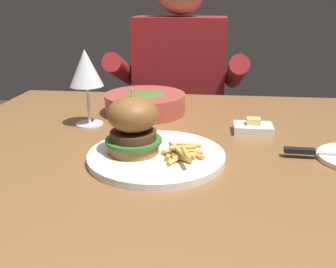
{
  "coord_description": "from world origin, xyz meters",
  "views": [
    {
      "loc": [
        0.07,
        -0.76,
        1.04
      ],
      "look_at": [
        -0.01,
        -0.05,
        0.78
      ],
      "focal_mm": 40.0,
      "sensor_mm": 36.0,
      "label": 1
    }
  ],
  "objects_px": {
    "table_knife": "(331,153)",
    "wine_glass": "(86,70)",
    "butter_dish": "(253,128)",
    "burger_sandwich": "(133,125)",
    "soup_bowl": "(145,103)",
    "diner_person": "(179,119)",
    "main_plate": "(156,156)"
  },
  "relations": [
    {
      "from": "soup_bowl",
      "to": "diner_person",
      "type": "bearing_deg",
      "value": 83.79
    },
    {
      "from": "wine_glass",
      "to": "diner_person",
      "type": "xyz_separation_m",
      "value": [
        0.18,
        0.63,
        -0.32
      ]
    },
    {
      "from": "burger_sandwich",
      "to": "diner_person",
      "type": "xyz_separation_m",
      "value": [
        0.02,
        0.83,
        -0.25
      ]
    },
    {
      "from": "butter_dish",
      "to": "table_knife",
      "type": "bearing_deg",
      "value": -46.9
    },
    {
      "from": "table_knife",
      "to": "diner_person",
      "type": "distance_m",
      "value": 0.89
    },
    {
      "from": "main_plate",
      "to": "burger_sandwich",
      "type": "bearing_deg",
      "value": 179.73
    },
    {
      "from": "wine_glass",
      "to": "burger_sandwich",
      "type": "bearing_deg",
      "value": -52.11
    },
    {
      "from": "wine_glass",
      "to": "main_plate",
      "type": "bearing_deg",
      "value": -44.84
    },
    {
      "from": "wine_glass",
      "to": "diner_person",
      "type": "relative_size",
      "value": 0.16
    },
    {
      "from": "table_knife",
      "to": "wine_glass",
      "type": "bearing_deg",
      "value": 163.62
    },
    {
      "from": "butter_dish",
      "to": "soup_bowl",
      "type": "relative_size",
      "value": 0.41
    },
    {
      "from": "wine_glass",
      "to": "butter_dish",
      "type": "relative_size",
      "value": 2.07
    },
    {
      "from": "diner_person",
      "to": "burger_sandwich",
      "type": "bearing_deg",
      "value": -91.67
    },
    {
      "from": "burger_sandwich",
      "to": "table_knife",
      "type": "height_order",
      "value": "burger_sandwich"
    },
    {
      "from": "wine_glass",
      "to": "diner_person",
      "type": "height_order",
      "value": "diner_person"
    },
    {
      "from": "table_knife",
      "to": "butter_dish",
      "type": "relative_size",
      "value": 2.43
    },
    {
      "from": "burger_sandwich",
      "to": "soup_bowl",
      "type": "height_order",
      "value": "burger_sandwich"
    },
    {
      "from": "wine_glass",
      "to": "butter_dish",
      "type": "height_order",
      "value": "wine_glass"
    },
    {
      "from": "table_knife",
      "to": "diner_person",
      "type": "height_order",
      "value": "diner_person"
    },
    {
      "from": "diner_person",
      "to": "main_plate",
      "type": "bearing_deg",
      "value": -88.53
    },
    {
      "from": "main_plate",
      "to": "soup_bowl",
      "type": "bearing_deg",
      "value": 103.49
    },
    {
      "from": "soup_bowl",
      "to": "table_knife",
      "type": "bearing_deg",
      "value": -33.66
    },
    {
      "from": "main_plate",
      "to": "burger_sandwich",
      "type": "height_order",
      "value": "burger_sandwich"
    },
    {
      "from": "burger_sandwich",
      "to": "main_plate",
      "type": "bearing_deg",
      "value": -0.27
    },
    {
      "from": "wine_glass",
      "to": "diner_person",
      "type": "bearing_deg",
      "value": 74.16
    },
    {
      "from": "table_knife",
      "to": "butter_dish",
      "type": "xyz_separation_m",
      "value": [
        -0.14,
        0.15,
        -0.0
      ]
    },
    {
      "from": "main_plate",
      "to": "butter_dish",
      "type": "distance_m",
      "value": 0.28
    },
    {
      "from": "table_knife",
      "to": "main_plate",
      "type": "bearing_deg",
      "value": -173.62
    },
    {
      "from": "main_plate",
      "to": "table_knife",
      "type": "bearing_deg",
      "value": 6.38
    },
    {
      "from": "main_plate",
      "to": "diner_person",
      "type": "bearing_deg",
      "value": 91.47
    },
    {
      "from": "burger_sandwich",
      "to": "table_knife",
      "type": "bearing_deg",
      "value": 5.61
    },
    {
      "from": "main_plate",
      "to": "soup_bowl",
      "type": "xyz_separation_m",
      "value": [
        -0.08,
        0.32,
        0.02
      ]
    }
  ]
}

